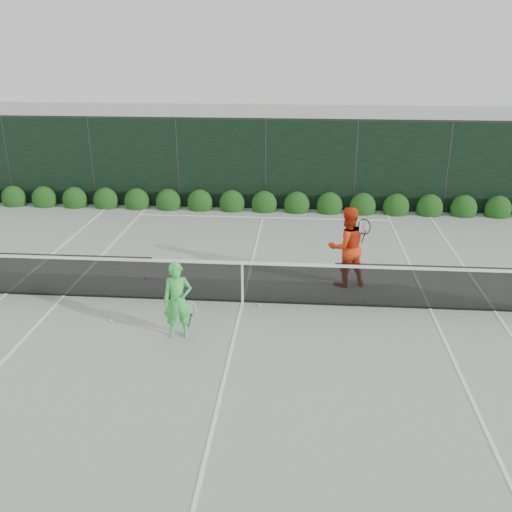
{
  "coord_description": "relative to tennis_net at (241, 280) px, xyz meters",
  "views": [
    {
      "loc": [
        1.23,
        -11.44,
        5.54
      ],
      "look_at": [
        0.28,
        0.3,
        1.0
      ],
      "focal_mm": 40.0,
      "sensor_mm": 36.0,
      "label": 1
    }
  ],
  "objects": [
    {
      "name": "ground",
      "position": [
        0.02,
        0.0,
        -0.53
      ],
      "size": [
        80.0,
        80.0,
        0.0
      ],
      "primitive_type": "plane",
      "color": "gray",
      "rests_on": "ground"
    },
    {
      "name": "hedge_row",
      "position": [
        0.02,
        7.15,
        -0.3
      ],
      "size": [
        31.66,
        0.65,
        0.94
      ],
      "color": "#14380F",
      "rests_on": "ground"
    },
    {
      "name": "player_woman",
      "position": [
        -1.06,
        -1.63,
        0.24
      ],
      "size": [
        0.67,
        0.48,
        1.55
      ],
      "rotation": [
        0.0,
        0.0,
        0.2
      ],
      "color": "green",
      "rests_on": "ground"
    },
    {
      "name": "windscreen_fence",
      "position": [
        0.02,
        -2.71,
        0.98
      ],
      "size": [
        32.0,
        21.07,
        3.06
      ],
      "color": "black",
      "rests_on": "ground"
    },
    {
      "name": "tennis_balls",
      "position": [
        -0.67,
        -0.19,
        -0.5
      ],
      "size": [
        5.4,
        2.33,
        0.07
      ],
      "color": "#ACDA30",
      "rests_on": "ground"
    },
    {
      "name": "player_man",
      "position": [
        2.36,
        1.18,
        0.43
      ],
      "size": [
        1.13,
        1.01,
        1.92
      ],
      "rotation": [
        0.0,
        0.0,
        3.5
      ],
      "color": "red",
      "rests_on": "ground"
    },
    {
      "name": "court_lines",
      "position": [
        0.02,
        0.0,
        -0.53
      ],
      "size": [
        11.03,
        23.83,
        0.01
      ],
      "color": "white",
      "rests_on": "ground"
    },
    {
      "name": "tennis_net",
      "position": [
        0.0,
        0.0,
        0.0
      ],
      "size": [
        12.9,
        0.1,
        1.07
      ],
      "color": "#11331B",
      "rests_on": "ground"
    }
  ]
}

